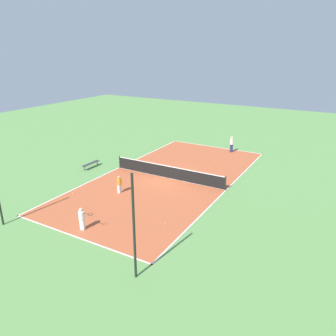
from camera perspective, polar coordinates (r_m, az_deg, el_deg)
name	(u,v)px	position (r m, az deg, el deg)	size (l,w,h in m)	color
ground_plane	(168,178)	(27.53, 0.00, -1.76)	(80.00, 80.00, 0.00)	#60934C
court_surface	(168,178)	(27.52, 0.00, -1.74)	(10.40, 21.40, 0.02)	#B75633
tennis_net	(168,171)	(27.32, 0.00, -0.61)	(10.20, 0.10, 1.12)	black
bench	(91,164)	(30.59, -13.31, 0.73)	(0.36, 1.99, 0.45)	#333338
player_near_white	(82,217)	(20.21, -14.77, -8.33)	(0.99, 0.57, 1.43)	white
player_far_white	(232,143)	(34.83, 11.02, 4.26)	(0.50, 0.50, 1.69)	navy
player_center_orange	(119,183)	(24.68, -8.49, -2.68)	(0.38, 0.38, 1.35)	white
tennis_ball_right_alley	(209,157)	(32.91, 7.21, 1.85)	(0.07, 0.07, 0.07)	#CCE033
tennis_ball_far_baseline	(73,194)	(25.51, -16.28, -4.29)	(0.07, 0.07, 0.07)	#CCE033
tennis_ball_left_sideline	(210,166)	(30.33, 7.40, 0.27)	(0.07, 0.07, 0.07)	#CCE033
tennis_ball_near_net	(166,224)	(20.44, -0.41, -9.72)	(0.07, 0.07, 0.07)	#CCE033
fence_post_back_left	(134,228)	(14.98, -5.95, -10.36)	(0.12, 0.12, 5.27)	black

